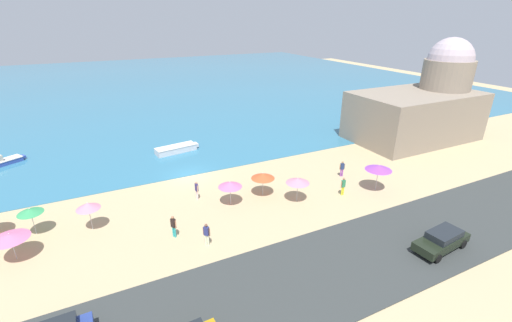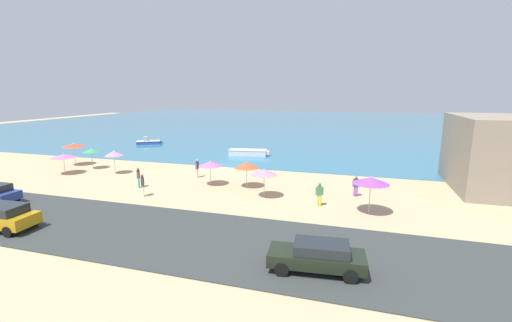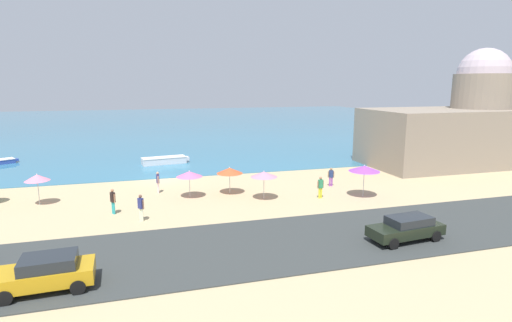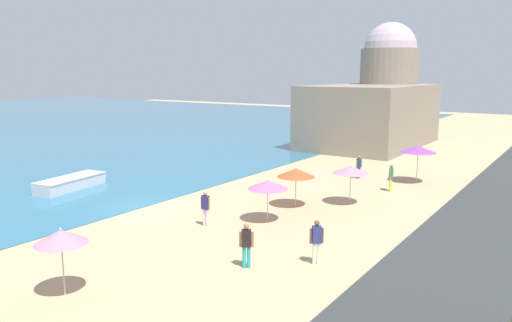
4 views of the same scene
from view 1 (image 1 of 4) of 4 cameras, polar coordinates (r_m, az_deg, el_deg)
name	(u,v)px [view 1 (image 1 of 4)]	position (r m, az deg, el deg)	size (l,w,h in m)	color
ground_plane	(189,176)	(36.23, -11.07, -2.47)	(160.00, 160.00, 0.00)	tan
sea	(124,86)	(88.55, -21.08, 11.58)	(150.00, 110.00, 0.05)	teal
coastal_road	(272,291)	(22.11, 2.74, -20.82)	(80.00, 8.00, 0.06)	#343837
beach_umbrella_1	(379,168)	(33.74, 19.76, -1.04)	(2.45, 2.45, 2.65)	#B2B2B7
beach_umbrella_2	(88,206)	(29.00, -26.23, -6.73)	(1.77, 1.77, 2.42)	#B2B2B7
beach_umbrella_3	(30,211)	(30.57, -33.52, -6.97)	(1.80, 1.80, 2.28)	#B2B2B7
beach_umbrella_4	(230,185)	(29.62, -4.35, -3.93)	(2.07, 2.07, 2.23)	#B2B2B7
beach_umbrella_5	(298,181)	(30.20, 6.97, -3.28)	(2.08, 2.08, 2.32)	#B2B2B7
beach_umbrella_6	(263,176)	(31.02, 1.16, -2.49)	(2.14, 2.14, 2.28)	#B2B2B7
beach_umbrella_7	(9,236)	(28.42, -35.84, -10.16)	(2.43, 2.43, 2.10)	#B2B2B7
bather_0	(173,225)	(26.53, -13.59, -10.37)	(0.37, 0.50, 1.80)	teal
bather_1	(197,189)	(31.17, -9.85, -4.68)	(0.24, 0.57, 1.81)	#F6D2D3
bather_2	(207,233)	(25.19, -8.24, -11.85)	(0.41, 0.45, 1.82)	#E9F1CB
bather_3	(343,185)	(32.49, 14.33, -3.95)	(0.57, 0.26, 1.76)	yellow
bather_4	(342,168)	(36.22, 14.16, -1.12)	(0.55, 0.31, 1.68)	purple
parked_car_2	(442,240)	(27.96, 28.57, -11.46)	(4.55, 2.11, 1.41)	black
skiff_nearshore	(176,149)	(42.67, -13.12, 1.97)	(5.39, 2.36, 0.78)	silver
skiff_offshore	(4,162)	(47.34, -36.47, -0.07)	(3.96, 3.01, 1.20)	#324CA0
harbor_fortress	(425,105)	(51.41, 26.37, 8.38)	(16.51, 9.64, 12.87)	gray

